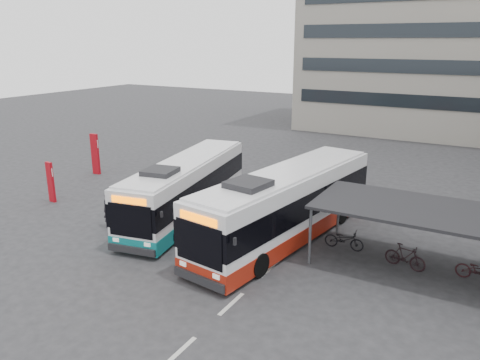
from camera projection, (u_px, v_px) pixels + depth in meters
The scene contains 8 objects.
ground at pixel (217, 255), 19.88m from camera, with size 120.00×120.00×0.00m, color #28282B.
bike_shelter at pixel (444, 234), 17.91m from camera, with size 10.00×4.00×2.54m.
road_markings at pixel (231, 304), 16.20m from camera, with size 0.15×7.60×0.01m.
bus_main at pixel (286, 205), 21.14m from camera, with size 4.19×11.94×3.46m.
bus_teal at pixel (187, 188), 24.09m from camera, with size 4.23×11.00×3.18m.
pedestrian at pixel (110, 210), 22.65m from camera, with size 0.65×0.42×1.77m, color black.
sign_totem_mid at pixel (51, 181), 26.16m from camera, with size 0.50×0.18×2.31m.
sign_totem_north at pixel (95, 153), 31.63m from camera, with size 0.60×0.23×2.78m.
Camera 1 is at (9.83, -15.27, 8.77)m, focal length 35.00 mm.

